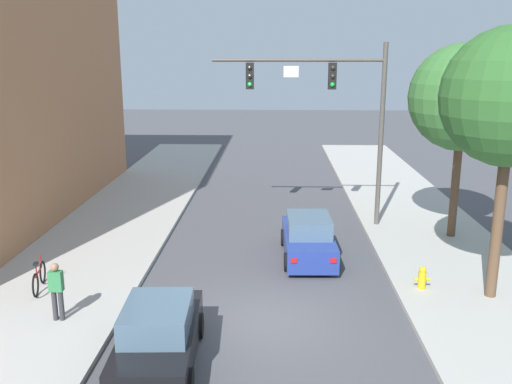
% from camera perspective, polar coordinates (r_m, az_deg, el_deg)
% --- Properties ---
extents(ground_plane, '(120.00, 120.00, 0.00)m').
position_cam_1_polar(ground_plane, '(15.81, 0.88, -13.10)').
color(ground_plane, '#4C4C51').
extents(sidewalk_left, '(5.00, 60.00, 0.15)m').
position_cam_1_polar(sidewalk_left, '(17.15, -21.87, -11.63)').
color(sidewalk_left, '#B2AFA8').
rests_on(sidewalk_left, ground).
extents(sidewalk_right, '(5.00, 60.00, 0.15)m').
position_cam_1_polar(sidewalk_right, '(16.97, 23.95, -12.12)').
color(sidewalk_right, '#B2AFA8').
rests_on(sidewalk_right, ground).
extents(traffic_signal_mast, '(7.00, 0.38, 7.50)m').
position_cam_1_polar(traffic_signal_mast, '(23.06, 7.94, 9.28)').
color(traffic_signal_mast, '#514C47').
rests_on(traffic_signal_mast, sidewalk_right).
extents(car_lead_blue, '(1.93, 4.28, 1.60)m').
position_cam_1_polar(car_lead_blue, '(20.20, 5.36, -4.78)').
color(car_lead_blue, navy).
rests_on(car_lead_blue, ground).
extents(car_following_black, '(1.98, 4.31, 1.60)m').
position_cam_1_polar(car_following_black, '(13.72, -9.90, -14.40)').
color(car_following_black, black).
rests_on(car_following_black, ground).
extents(pedestrian_sidewalk_left_walker, '(0.36, 0.22, 1.64)m').
position_cam_1_polar(pedestrian_sidewalk_left_walker, '(16.09, -19.74, -9.29)').
color(pedestrian_sidewalk_left_walker, '#333338').
rests_on(pedestrian_sidewalk_left_walker, sidewalk_left).
extents(bicycle_leaning, '(0.41, 1.75, 0.98)m').
position_cam_1_polar(bicycle_leaning, '(18.46, -21.32, -8.17)').
color(bicycle_leaning, black).
rests_on(bicycle_leaning, sidewalk_left).
extents(fire_hydrant, '(0.48, 0.24, 0.72)m').
position_cam_1_polar(fire_hydrant, '(18.05, 16.64, -8.39)').
color(fire_hydrant, gold).
rests_on(fire_hydrant, sidewalk_right).
extents(street_tree_nearest, '(3.89, 3.89, 7.84)m').
position_cam_1_polar(street_tree_nearest, '(17.01, 24.69, 8.76)').
color(street_tree_nearest, brown).
rests_on(street_tree_nearest, sidewalk_right).
extents(street_tree_second, '(4.04, 4.04, 7.47)m').
position_cam_1_polar(street_tree_second, '(22.58, 20.42, 9.01)').
color(street_tree_second, brown).
rests_on(street_tree_second, sidewalk_right).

